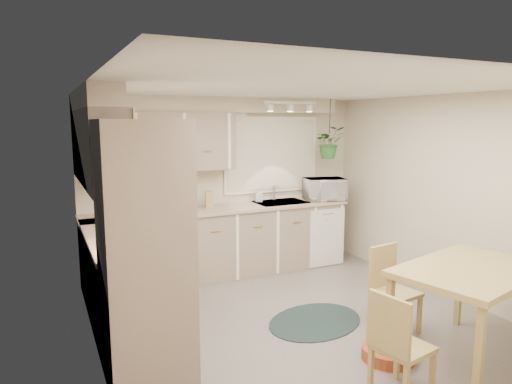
# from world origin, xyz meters

# --- Properties ---
(floor) EXTENTS (4.20, 4.20, 0.00)m
(floor) POSITION_xyz_m (0.00, 0.00, 0.00)
(floor) COLOR slate
(floor) RESTS_ON ground
(ceiling) EXTENTS (4.20, 4.20, 0.00)m
(ceiling) POSITION_xyz_m (0.00, 0.00, 2.40)
(ceiling) COLOR silver
(ceiling) RESTS_ON wall_back
(wall_back) EXTENTS (4.00, 0.04, 2.40)m
(wall_back) POSITION_xyz_m (0.00, 2.10, 1.20)
(wall_back) COLOR beige
(wall_back) RESTS_ON floor
(wall_front) EXTENTS (4.00, 0.04, 2.40)m
(wall_front) POSITION_xyz_m (0.00, -2.10, 1.20)
(wall_front) COLOR beige
(wall_front) RESTS_ON floor
(wall_left) EXTENTS (0.04, 4.20, 2.40)m
(wall_left) POSITION_xyz_m (-2.00, 0.00, 1.20)
(wall_left) COLOR beige
(wall_left) RESTS_ON floor
(wall_right) EXTENTS (0.04, 4.20, 2.40)m
(wall_right) POSITION_xyz_m (2.00, 0.00, 1.20)
(wall_right) COLOR beige
(wall_right) RESTS_ON floor
(base_cab_left) EXTENTS (0.60, 1.85, 0.90)m
(base_cab_left) POSITION_xyz_m (-1.70, 0.88, 0.45)
(base_cab_left) COLOR gray
(base_cab_left) RESTS_ON floor
(base_cab_back) EXTENTS (3.60, 0.60, 0.90)m
(base_cab_back) POSITION_xyz_m (-0.20, 1.80, 0.45)
(base_cab_back) COLOR gray
(base_cab_back) RESTS_ON floor
(counter_left) EXTENTS (0.64, 1.89, 0.04)m
(counter_left) POSITION_xyz_m (-1.69, 0.88, 0.92)
(counter_left) COLOR tan
(counter_left) RESTS_ON base_cab_left
(counter_back) EXTENTS (3.64, 0.64, 0.04)m
(counter_back) POSITION_xyz_m (-0.20, 1.79, 0.92)
(counter_back) COLOR tan
(counter_back) RESTS_ON base_cab_back
(oven_stack) EXTENTS (0.65, 0.65, 2.10)m
(oven_stack) POSITION_xyz_m (-1.68, -0.38, 1.05)
(oven_stack) COLOR gray
(oven_stack) RESTS_ON floor
(wall_oven_face) EXTENTS (0.02, 0.56, 0.58)m
(wall_oven_face) POSITION_xyz_m (-1.35, -0.38, 1.05)
(wall_oven_face) COLOR silver
(wall_oven_face) RESTS_ON oven_stack
(upper_cab_left) EXTENTS (0.35, 2.00, 0.75)m
(upper_cab_left) POSITION_xyz_m (-1.82, 1.00, 1.83)
(upper_cab_left) COLOR gray
(upper_cab_left) RESTS_ON wall_left
(upper_cab_back) EXTENTS (2.00, 0.35, 0.75)m
(upper_cab_back) POSITION_xyz_m (-1.00, 1.93, 1.83)
(upper_cab_back) COLOR gray
(upper_cab_back) RESTS_ON wall_back
(soffit_left) EXTENTS (0.30, 2.00, 0.20)m
(soffit_left) POSITION_xyz_m (-1.85, 1.00, 2.30)
(soffit_left) COLOR beige
(soffit_left) RESTS_ON wall_left
(soffit_back) EXTENTS (3.60, 0.30, 0.20)m
(soffit_back) POSITION_xyz_m (-0.20, 1.95, 2.30)
(soffit_back) COLOR beige
(soffit_back) RESTS_ON wall_back
(cooktop) EXTENTS (0.52, 0.58, 0.02)m
(cooktop) POSITION_xyz_m (-1.68, 0.30, 0.94)
(cooktop) COLOR silver
(cooktop) RESTS_ON counter_left
(range_hood) EXTENTS (0.40, 0.60, 0.14)m
(range_hood) POSITION_xyz_m (-1.70, 0.30, 1.40)
(range_hood) COLOR silver
(range_hood) RESTS_ON upper_cab_left
(window_blinds) EXTENTS (1.40, 0.02, 1.00)m
(window_blinds) POSITION_xyz_m (0.70, 2.07, 1.60)
(window_blinds) COLOR white
(window_blinds) RESTS_ON wall_back
(window_frame) EXTENTS (1.50, 0.02, 1.10)m
(window_frame) POSITION_xyz_m (0.70, 2.08, 1.60)
(window_frame) COLOR white
(window_frame) RESTS_ON wall_back
(sink) EXTENTS (0.70, 0.48, 0.10)m
(sink) POSITION_xyz_m (0.70, 1.80, 0.90)
(sink) COLOR #A3A5AB
(sink) RESTS_ON counter_back
(dishwasher_front) EXTENTS (0.58, 0.02, 0.83)m
(dishwasher_front) POSITION_xyz_m (1.30, 1.49, 0.42)
(dishwasher_front) COLOR silver
(dishwasher_front) RESTS_ON base_cab_back
(track_light_bar) EXTENTS (0.80, 0.04, 0.04)m
(track_light_bar) POSITION_xyz_m (0.70, 1.55, 2.33)
(track_light_bar) COLOR silver
(track_light_bar) RESTS_ON ceiling
(wall_clock) EXTENTS (0.30, 0.03, 0.30)m
(wall_clock) POSITION_xyz_m (0.15, 2.07, 2.18)
(wall_clock) COLOR #E2BB4F
(wall_clock) RESTS_ON wall_back
(dining_table) EXTENTS (1.50, 1.18, 0.84)m
(dining_table) POSITION_xyz_m (0.93, -1.21, 0.42)
(dining_table) COLOR tan
(dining_table) RESTS_ON floor
(chair_left) EXTENTS (0.46, 0.46, 0.84)m
(chair_left) POSITION_xyz_m (0.03, -1.39, 0.42)
(chair_left) COLOR tan
(chair_left) RESTS_ON floor
(chair_back) EXTENTS (0.45, 0.45, 0.85)m
(chair_back) POSITION_xyz_m (0.74, -0.53, 0.43)
(chair_back) COLOR tan
(chair_back) RESTS_ON floor
(braided_rug) EXTENTS (1.28, 1.09, 0.01)m
(braided_rug) POSITION_xyz_m (0.14, -0.01, 0.01)
(braided_rug) COLOR black
(braided_rug) RESTS_ON floor
(pet_bed) EXTENTS (0.47, 0.47, 0.11)m
(pet_bed) POSITION_xyz_m (0.31, -0.93, 0.05)
(pet_bed) COLOR #A04920
(pet_bed) RESTS_ON floor
(microwave) EXTENTS (0.64, 0.45, 0.39)m
(microwave) POSITION_xyz_m (1.38, 1.70, 1.14)
(microwave) COLOR silver
(microwave) RESTS_ON counter_back
(soap_bottle) EXTENTS (0.14, 0.23, 0.10)m
(soap_bottle) POSITION_xyz_m (0.43, 1.95, 0.99)
(soap_bottle) COLOR silver
(soap_bottle) RESTS_ON counter_back
(hanging_plant) EXTENTS (0.52, 0.55, 0.36)m
(hanging_plant) POSITION_xyz_m (1.44, 1.70, 1.73)
(hanging_plant) COLOR #29682A
(hanging_plant) RESTS_ON ceiling
(coffee_maker) EXTENTS (0.21, 0.24, 0.30)m
(coffee_maker) POSITION_xyz_m (-1.24, 1.80, 1.09)
(coffee_maker) COLOR black
(coffee_maker) RESTS_ON counter_back
(toaster) EXTENTS (0.31, 0.20, 0.18)m
(toaster) POSITION_xyz_m (-0.79, 1.82, 1.03)
(toaster) COLOR #A3A5AB
(toaster) RESTS_ON counter_back
(knife_block) EXTENTS (0.12, 0.12, 0.23)m
(knife_block) POSITION_xyz_m (-0.36, 1.85, 1.05)
(knife_block) COLOR tan
(knife_block) RESTS_ON counter_back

